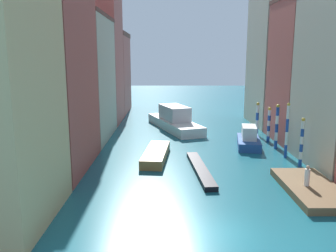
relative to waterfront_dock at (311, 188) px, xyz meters
name	(u,v)px	position (x,y,z in m)	size (l,w,h in m)	color
ground_plane	(189,135)	(-7.42, 18.57, -0.26)	(154.00, 154.00, 0.00)	#196070
building_left_1	(44,66)	(-20.22, 5.73, 8.43)	(6.76, 10.97, 17.37)	#B25147
building_left_2	(80,78)	(-20.22, 17.24, 6.82)	(6.76, 12.09, 14.15)	#BCB299
building_left_3	(96,46)	(-20.22, 27.79, 10.68)	(6.76, 9.04, 21.85)	#B25147
building_left_4	(109,73)	(-20.22, 37.87, 6.51)	(6.76, 10.98, 13.52)	#B25147
building_right_2	(307,71)	(5.39, 15.71, 7.68)	(6.76, 8.75, 15.87)	#B25147
building_right_3	(279,54)	(5.39, 25.91, 9.57)	(6.76, 10.96, 19.65)	#BCB299
waterfront_dock	(311,188)	(0.00, 0.00, 0.00)	(3.55, 7.71, 0.53)	brown
person_on_dock	(307,176)	(-0.41, -0.12, 0.94)	(0.36, 0.36, 1.47)	white
mooring_pole_0	(302,142)	(1.42, 5.85, 1.95)	(0.32, 0.32, 4.33)	#1E479E
mooring_pole_1	(287,130)	(1.08, 8.67, 2.41)	(0.29, 0.29, 5.25)	#1E479E
mooring_pole_2	(277,126)	(1.19, 12.03, 2.12)	(0.35, 0.35, 4.67)	#1E479E
mooring_pole_3	(269,124)	(1.33, 15.27, 1.74)	(0.38, 0.38, 3.91)	#1E479E
mooring_pole_4	(257,118)	(0.87, 18.58, 1.80)	(0.38, 0.38, 4.03)	#1E479E
vaporetto_white	(174,120)	(-9.15, 22.50, 0.87)	(7.46, 13.13, 3.09)	white
gondola_black	(200,169)	(-7.42, 4.56, -0.06)	(1.74, 9.28, 0.41)	black
motorboat_0	(249,139)	(-1.44, 12.89, 0.55)	(3.20, 5.89, 2.24)	#234C93
motorboat_1	(156,154)	(-11.22, 8.42, 0.15)	(2.68, 7.65, 0.84)	olive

